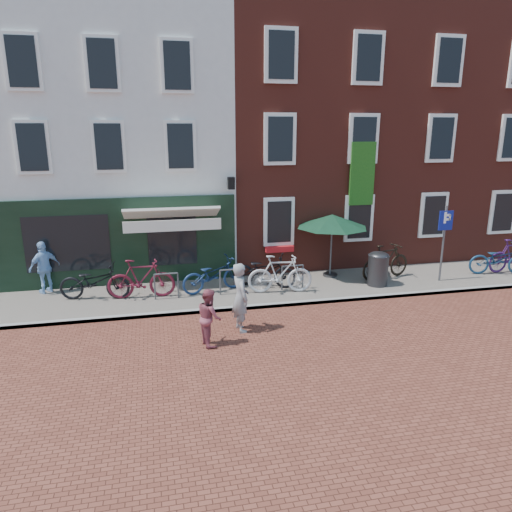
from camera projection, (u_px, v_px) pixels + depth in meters
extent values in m
plane|color=brown|center=(288.00, 307.00, 14.09)|extent=(80.00, 80.00, 0.00)
cube|color=slate|center=(304.00, 287.00, 15.70)|extent=(24.00, 3.00, 0.10)
cube|color=silver|center=(117.00, 145.00, 18.46)|extent=(8.00, 8.00, 9.00)
cube|color=maroon|center=(289.00, 132.00, 19.78)|extent=(6.00, 8.00, 10.00)
cube|color=maroon|center=(418.00, 132.00, 21.02)|extent=(6.00, 8.00, 10.00)
cylinder|color=#2F2F31|center=(378.00, 271.00, 15.61)|extent=(0.67, 0.67, 1.00)
ellipsoid|color=#2F2F31|center=(379.00, 254.00, 15.46)|extent=(0.67, 0.67, 0.30)
cylinder|color=#4C4C4F|center=(443.00, 244.00, 15.85)|extent=(0.07, 0.07, 2.59)
cube|color=navy|center=(446.00, 220.00, 15.61)|extent=(0.50, 0.04, 0.65)
cylinder|color=#4C4C4F|center=(330.00, 275.00, 16.68)|extent=(0.50, 0.50, 0.08)
cylinder|color=#4C4C4F|center=(331.00, 247.00, 16.42)|extent=(0.06, 0.06, 2.08)
cone|color=#123822|center=(332.00, 218.00, 16.14)|extent=(2.47, 2.47, 0.45)
imported|color=gray|center=(240.00, 297.00, 12.23)|extent=(0.54, 0.73, 1.84)
imported|color=#92424F|center=(209.00, 317.00, 11.50)|extent=(0.66, 0.78, 1.43)
imported|color=#8CB7E4|center=(45.00, 267.00, 14.80)|extent=(1.02, 0.92, 1.67)
imported|color=black|center=(94.00, 282.00, 14.31)|extent=(2.19, 1.06, 1.11)
imported|color=maroon|center=(141.00, 279.00, 14.40)|extent=(2.07, 0.69, 1.23)
imported|color=navy|center=(213.00, 275.00, 14.99)|extent=(2.23, 1.30, 1.11)
imported|color=#B7B8BA|center=(280.00, 274.00, 14.86)|extent=(2.10, 0.86, 1.23)
imported|color=black|center=(264.00, 270.00, 15.45)|extent=(2.22, 1.54, 1.11)
imported|color=black|center=(386.00, 261.00, 16.25)|extent=(2.12, 1.12, 1.23)
imported|color=navy|center=(499.00, 259.00, 16.76)|extent=(2.21, 1.18, 1.11)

